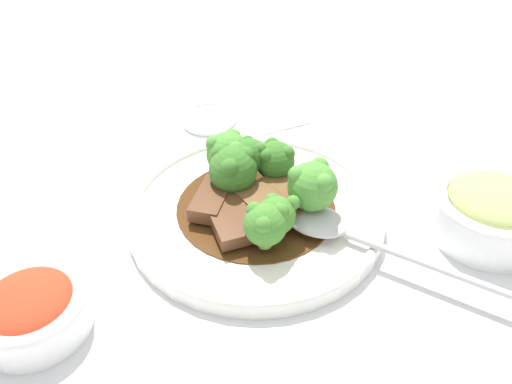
% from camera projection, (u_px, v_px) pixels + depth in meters
% --- Properties ---
extents(ground_plane, '(4.00, 4.00, 0.00)m').
position_uv_depth(ground_plane, '(256.00, 218.00, 0.52)').
color(ground_plane, silver).
extents(main_plate, '(0.26, 0.26, 0.02)m').
position_uv_depth(main_plate, '(256.00, 210.00, 0.52)').
color(main_plate, white).
rests_on(main_plate, ground_plane).
extents(beef_strip_0, '(0.06, 0.07, 0.02)m').
position_uv_depth(beef_strip_0, '(212.00, 199.00, 0.50)').
color(beef_strip_0, '#56331E').
rests_on(beef_strip_0, main_plate).
extents(beef_strip_1, '(0.04, 0.06, 0.02)m').
position_uv_depth(beef_strip_1, '(284.00, 188.00, 0.52)').
color(beef_strip_1, brown).
rests_on(beef_strip_1, main_plate).
extents(beef_strip_2, '(0.04, 0.07, 0.01)m').
position_uv_depth(beef_strip_2, '(231.00, 220.00, 0.48)').
color(beef_strip_2, '#56331E').
rests_on(beef_strip_2, main_plate).
extents(beef_strip_3, '(0.05, 0.07, 0.02)m').
position_uv_depth(beef_strip_3, '(267.00, 206.00, 0.49)').
color(beef_strip_3, brown).
rests_on(beef_strip_3, main_plate).
extents(broccoli_floret_0, '(0.04, 0.04, 0.04)m').
position_uv_depth(broccoli_floret_0, '(281.00, 213.00, 0.46)').
color(broccoli_floret_0, '#7FA84C').
rests_on(broccoli_floret_0, main_plate).
extents(broccoli_floret_1, '(0.05, 0.05, 0.05)m').
position_uv_depth(broccoli_floret_1, '(229.00, 153.00, 0.53)').
color(broccoli_floret_1, '#7FA84C').
rests_on(broccoli_floret_1, main_plate).
extents(broccoli_floret_2, '(0.04, 0.04, 0.05)m').
position_uv_depth(broccoli_floret_2, '(250.00, 155.00, 0.52)').
color(broccoli_floret_2, '#7FA84C').
rests_on(broccoli_floret_2, main_plate).
extents(broccoli_floret_3, '(0.05, 0.05, 0.05)m').
position_uv_depth(broccoli_floret_3, '(233.00, 169.00, 0.51)').
color(broccoli_floret_3, '#8EB756').
rests_on(broccoli_floret_3, main_plate).
extents(broccoli_floret_4, '(0.05, 0.05, 0.06)m').
position_uv_depth(broccoli_floret_4, '(313.00, 185.00, 0.47)').
color(broccoli_floret_4, '#7FA84C').
rests_on(broccoli_floret_4, main_plate).
extents(broccoli_floret_5, '(0.04, 0.04, 0.05)m').
position_uv_depth(broccoli_floret_5, '(275.00, 160.00, 0.53)').
color(broccoli_floret_5, '#7FA84C').
rests_on(broccoli_floret_5, main_plate).
extents(broccoli_floret_6, '(0.04, 0.04, 0.05)m').
position_uv_depth(broccoli_floret_6, '(265.00, 224.00, 0.45)').
color(broccoli_floret_6, '#8EB756').
rests_on(broccoli_floret_6, main_plate).
extents(serving_spoon, '(0.16, 0.19, 0.01)m').
position_uv_depth(serving_spoon, '(332.00, 227.00, 0.47)').
color(serving_spoon, '#B7B7BC').
rests_on(serving_spoon, main_plate).
extents(side_bowl_kimchi, '(0.09, 0.09, 0.04)m').
position_uv_depth(side_bowl_kimchi, '(31.00, 309.00, 0.40)').
color(side_bowl_kimchi, white).
rests_on(side_bowl_kimchi, ground_plane).
extents(side_bowl_appetizer, '(0.11, 0.11, 0.06)m').
position_uv_depth(side_bowl_appetizer, '(491.00, 211.00, 0.49)').
color(side_bowl_appetizer, white).
rests_on(side_bowl_appetizer, ground_plane).
extents(sauce_dish, '(0.07, 0.07, 0.01)m').
position_uv_depth(sauce_dish, '(209.00, 118.00, 0.67)').
color(sauce_dish, white).
rests_on(sauce_dish, ground_plane).
extents(paper_napkin, '(0.12, 0.09, 0.01)m').
position_uv_depth(paper_napkin, '(259.00, 116.00, 0.68)').
color(paper_napkin, white).
rests_on(paper_napkin, ground_plane).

